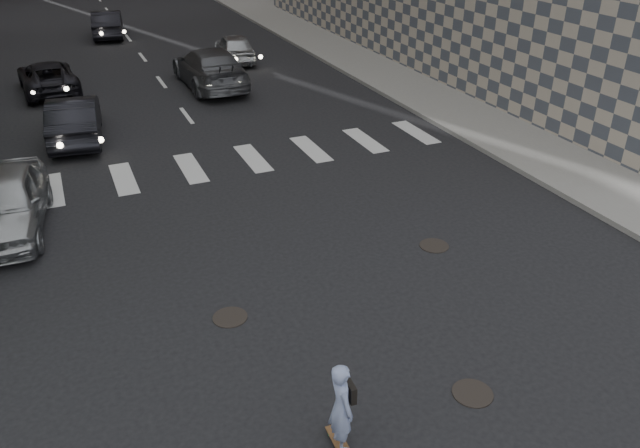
# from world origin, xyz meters

# --- Properties ---
(ground) EXTENTS (160.00, 160.00, 0.00)m
(ground) POSITION_xyz_m (0.00, 0.00, 0.00)
(ground) COLOR black
(ground) RESTS_ON ground
(sidewalk_right) EXTENTS (13.00, 80.00, 0.15)m
(sidewalk_right) POSITION_xyz_m (14.50, 20.00, 0.07)
(sidewalk_right) COLOR gray
(sidewalk_right) RESTS_ON ground
(manhole_a) EXTENTS (0.70, 0.70, 0.02)m
(manhole_a) POSITION_xyz_m (1.20, -2.50, 0.01)
(manhole_a) COLOR black
(manhole_a) RESTS_ON ground
(manhole_b) EXTENTS (0.70, 0.70, 0.02)m
(manhole_b) POSITION_xyz_m (-2.00, 1.20, 0.01)
(manhole_b) COLOR black
(manhole_b) RESTS_ON ground
(manhole_c) EXTENTS (0.70, 0.70, 0.02)m
(manhole_c) POSITION_xyz_m (3.30, 2.00, 0.01)
(manhole_c) COLOR black
(manhole_c) RESTS_ON ground
(skateboarder) EXTENTS (0.42, 0.83, 1.64)m
(skateboarder) POSITION_xyz_m (-1.36, -2.67, 0.86)
(skateboarder) COLOR brown
(skateboarder) RESTS_ON ground
(silver_sedan) EXTENTS (2.31, 4.62, 1.51)m
(silver_sedan) POSITION_xyz_m (-6.02, 6.93, 0.75)
(silver_sedan) COLOR #ACB0B3
(silver_sedan) RESTS_ON ground
(traffic_car_a) EXTENTS (2.02, 4.64, 1.48)m
(traffic_car_a) POSITION_xyz_m (-3.96, 13.00, 0.74)
(traffic_car_a) COLOR black
(traffic_car_a) RESTS_ON ground
(traffic_car_b) EXTENTS (2.39, 5.68, 1.64)m
(traffic_car_b) POSITION_xyz_m (1.86, 17.45, 0.82)
(traffic_car_b) COLOR #505157
(traffic_car_b) RESTS_ON ground
(traffic_car_c) EXTENTS (2.44, 4.71, 1.27)m
(traffic_car_c) POSITION_xyz_m (-4.57, 19.36, 0.63)
(traffic_car_c) COLOR black
(traffic_car_c) RESTS_ON ground
(traffic_car_d) EXTENTS (2.03, 4.13, 1.36)m
(traffic_car_d) POSITION_xyz_m (4.08, 21.30, 0.68)
(traffic_car_d) COLOR #A8ABAF
(traffic_car_d) RESTS_ON ground
(traffic_car_e) EXTENTS (2.14, 4.67, 1.48)m
(traffic_car_e) POSITION_xyz_m (-0.93, 29.70, 0.74)
(traffic_car_e) COLOR black
(traffic_car_e) RESTS_ON ground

